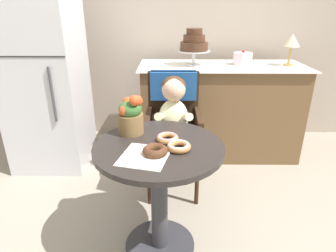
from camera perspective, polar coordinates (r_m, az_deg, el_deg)
name	(u,v)px	position (r m, az deg, el deg)	size (l,w,h in m)	color
ground_plane	(160,245)	(2.02, -1.58, -22.38)	(8.00, 8.00, 0.00)	gray
back_wall	(165,12)	(3.27, -0.63, 21.46)	(4.80, 0.10, 2.70)	#B2A393
cafe_table	(159,178)	(1.69, -1.77, -10.18)	(0.72, 0.72, 0.72)	#282321
wicker_chair	(173,114)	(2.27, 1.05, 2.45)	(0.42, 0.45, 0.95)	#332114
seated_child	(173,116)	(2.11, 1.08, 1.95)	(0.27, 0.32, 0.73)	beige
paper_napkin	(145,156)	(1.48, -4.63, -5.95)	(0.23, 0.25, 0.00)	white
donut_front	(179,146)	(1.53, 2.16, -3.98)	(0.13, 0.13, 0.04)	#AD7542
donut_mid	(155,150)	(1.48, -2.55, -4.78)	(0.13, 0.13, 0.04)	#4C2D19
donut_side	(167,138)	(1.62, -0.10, -2.33)	(0.13, 0.13, 0.03)	#AD7542
flower_vase	(131,115)	(1.70, -7.36, 2.24)	(0.15, 0.15, 0.24)	brown
display_counter	(219,110)	(2.93, 10.07, 3.03)	(1.56, 0.62, 0.90)	brown
tiered_cake_stand	(194,44)	(2.75, 5.14, 15.84)	(0.30, 0.30, 0.33)	silver
round_layer_cake	(243,59)	(2.88, 14.45, 12.69)	(0.17, 0.17, 0.14)	silver
table_lamp	(292,42)	(2.95, 23.17, 15.01)	(0.15, 0.15, 0.28)	#B28C47
refrigerator	(45,75)	(2.81, -23.11, 9.15)	(0.64, 0.63, 1.70)	silver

